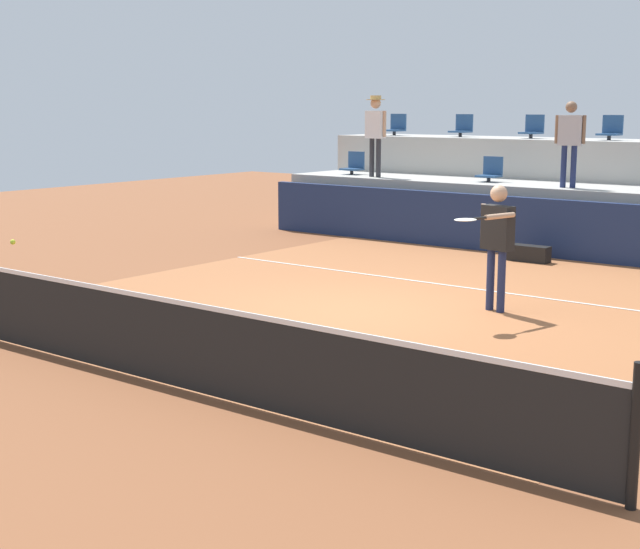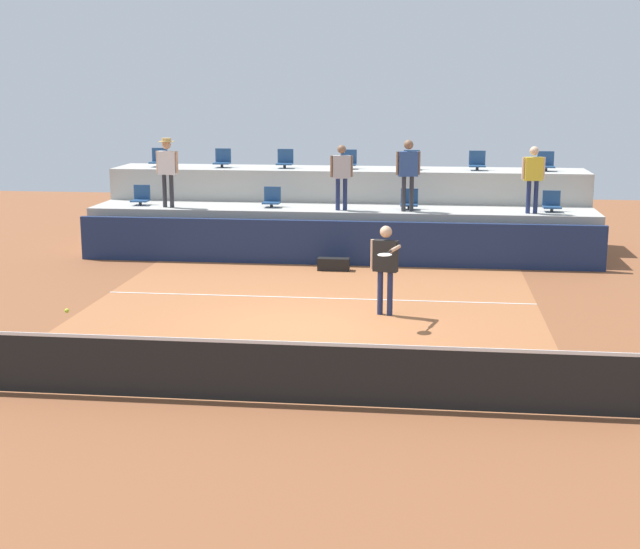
{
  "view_description": "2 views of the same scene",
  "coord_description": "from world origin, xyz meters",
  "px_view_note": "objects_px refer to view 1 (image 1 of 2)",
  "views": [
    {
      "loc": [
        7.21,
        -10.16,
        2.79
      ],
      "look_at": [
        0.63,
        -1.69,
        0.84
      ],
      "focal_mm": 51.77,
      "sensor_mm": 36.0,
      "label": 1
    },
    {
      "loc": [
        2.28,
        -15.88,
        4.4
      ],
      "look_at": [
        0.43,
        -0.7,
        1.17
      ],
      "focal_mm": 50.86,
      "sensor_mm": 36.0,
      "label": 2
    }
  ],
  "objects_px": {
    "stadium_chair_upper_far_left": "(396,126)",
    "stadium_chair_upper_center": "(611,130)",
    "stadium_chair_upper_left": "(462,127)",
    "equipment_bag": "(529,254)",
    "spectator_in_grey": "(570,136)",
    "tennis_ball": "(13,242)",
    "spectator_with_hat": "(375,127)",
    "stadium_chair_lower_far_left": "(354,165)",
    "tennis_player": "(496,234)",
    "stadium_chair_lower_left": "(491,171)",
    "stadium_chair_upper_mid_left": "(533,129)"
  },
  "relations": [
    {
      "from": "spectator_in_grey",
      "to": "stadium_chair_lower_far_left",
      "type": "bearing_deg",
      "value": 175.91
    },
    {
      "from": "stadium_chair_lower_far_left",
      "to": "tennis_player",
      "type": "xyz_separation_m",
      "value": [
        6.78,
        -6.08,
        -0.39
      ]
    },
    {
      "from": "stadium_chair_upper_center",
      "to": "tennis_ball",
      "type": "bearing_deg",
      "value": -103.93
    },
    {
      "from": "spectator_with_hat",
      "to": "stadium_chair_upper_far_left",
      "type": "bearing_deg",
      "value": 111.98
    },
    {
      "from": "stadium_chair_lower_left",
      "to": "stadium_chair_upper_left",
      "type": "bearing_deg",
      "value": 133.48
    },
    {
      "from": "stadium_chair_lower_left",
      "to": "stadium_chair_upper_left",
      "type": "relative_size",
      "value": 1.0
    },
    {
      "from": "stadium_chair_upper_center",
      "to": "equipment_bag",
      "type": "distance_m",
      "value": 4.31
    },
    {
      "from": "stadium_chair_upper_mid_left",
      "to": "stadium_chair_upper_center",
      "type": "xyz_separation_m",
      "value": [
        1.77,
        0.0,
        0.0
      ]
    },
    {
      "from": "spectator_with_hat",
      "to": "tennis_ball",
      "type": "bearing_deg",
      "value": -82.13
    },
    {
      "from": "stadium_chair_upper_center",
      "to": "spectator_with_hat",
      "type": "xyz_separation_m",
      "value": [
        -4.49,
        -2.18,
        0.04
      ]
    },
    {
      "from": "stadium_chair_lower_far_left",
      "to": "tennis_player",
      "type": "relative_size",
      "value": 0.3
    },
    {
      "from": "stadium_chair_lower_left",
      "to": "equipment_bag",
      "type": "xyz_separation_m",
      "value": [
        1.82,
        -1.92,
        -1.31
      ]
    },
    {
      "from": "spectator_with_hat",
      "to": "spectator_in_grey",
      "type": "relative_size",
      "value": 1.08
    },
    {
      "from": "stadium_chair_upper_center",
      "to": "stadium_chair_upper_mid_left",
      "type": "bearing_deg",
      "value": 180.0
    },
    {
      "from": "stadium_chair_upper_center",
      "to": "tennis_player",
      "type": "relative_size",
      "value": 0.3
    },
    {
      "from": "stadium_chair_lower_far_left",
      "to": "tennis_ball",
      "type": "distance_m",
      "value": 10.85
    },
    {
      "from": "stadium_chair_lower_left",
      "to": "tennis_player",
      "type": "relative_size",
      "value": 0.3
    },
    {
      "from": "stadium_chair_upper_left",
      "to": "tennis_ball",
      "type": "xyz_separation_m",
      "value": [
        0.46,
        -12.4,
        -1.22
      ]
    },
    {
      "from": "stadium_chair_upper_center",
      "to": "spectator_in_grey",
      "type": "xyz_separation_m",
      "value": [
        0.02,
        -2.18,
        -0.08
      ]
    },
    {
      "from": "stadium_chair_lower_far_left",
      "to": "stadium_chair_upper_left",
      "type": "height_order",
      "value": "stadium_chair_upper_left"
    },
    {
      "from": "tennis_player",
      "to": "equipment_bag",
      "type": "relative_size",
      "value": 2.3
    },
    {
      "from": "tennis_player",
      "to": "stadium_chair_lower_far_left",
      "type": "bearing_deg",
      "value": 138.09
    },
    {
      "from": "stadium_chair_upper_center",
      "to": "tennis_player",
      "type": "distance_m",
      "value": 8.11
    },
    {
      "from": "spectator_in_grey",
      "to": "stadium_chair_upper_center",
      "type": "bearing_deg",
      "value": 90.64
    },
    {
      "from": "stadium_chair_upper_far_left",
      "to": "spectator_in_grey",
      "type": "relative_size",
      "value": 0.32
    },
    {
      "from": "spectator_with_hat",
      "to": "spectator_in_grey",
      "type": "height_order",
      "value": "spectator_with_hat"
    },
    {
      "from": "spectator_in_grey",
      "to": "tennis_ball",
      "type": "height_order",
      "value": "spectator_in_grey"
    },
    {
      "from": "stadium_chair_upper_far_left",
      "to": "stadium_chair_upper_center",
      "type": "height_order",
      "value": "same"
    },
    {
      "from": "stadium_chair_upper_center",
      "to": "tennis_player",
      "type": "bearing_deg",
      "value": -79.69
    },
    {
      "from": "stadium_chair_upper_far_left",
      "to": "equipment_bag",
      "type": "relative_size",
      "value": 0.68
    },
    {
      "from": "spectator_with_hat",
      "to": "equipment_bag",
      "type": "bearing_deg",
      "value": -18.95
    },
    {
      "from": "stadium_chair_lower_left",
      "to": "stadium_chair_upper_far_left",
      "type": "bearing_deg",
      "value": 153.05
    },
    {
      "from": "stadium_chair_upper_mid_left",
      "to": "tennis_player",
      "type": "xyz_separation_m",
      "value": [
        3.2,
        -7.88,
        -1.24
      ]
    },
    {
      "from": "stadium_chair_upper_mid_left",
      "to": "stadium_chair_upper_far_left",
      "type": "bearing_deg",
      "value": 180.0
    },
    {
      "from": "equipment_bag",
      "to": "stadium_chair_upper_far_left",
      "type": "bearing_deg",
      "value": 145.23
    },
    {
      "from": "tennis_ball",
      "to": "stadium_chair_upper_center",
      "type": "bearing_deg",
      "value": 76.07
    },
    {
      "from": "tennis_ball",
      "to": "equipment_bag",
      "type": "height_order",
      "value": "tennis_ball"
    },
    {
      "from": "spectator_in_grey",
      "to": "tennis_ball",
      "type": "xyz_separation_m",
      "value": [
        -3.1,
        -10.22,
        -1.15
      ]
    },
    {
      "from": "stadium_chair_upper_far_left",
      "to": "stadium_chair_upper_center",
      "type": "bearing_deg",
      "value": 0.0
    },
    {
      "from": "stadium_chair_lower_left",
      "to": "stadium_chair_lower_far_left",
      "type": "bearing_deg",
      "value": 180.0
    },
    {
      "from": "stadium_chair_upper_far_left",
      "to": "stadium_chair_upper_left",
      "type": "bearing_deg",
      "value": 0.0
    },
    {
      "from": "stadium_chair_upper_center",
      "to": "stadium_chair_upper_far_left",
      "type": "bearing_deg",
      "value": 180.0
    },
    {
      "from": "stadium_chair_upper_left",
      "to": "equipment_bag",
      "type": "distance_m",
      "value": 5.57
    },
    {
      "from": "stadium_chair_upper_center",
      "to": "spectator_in_grey",
      "type": "distance_m",
      "value": 2.19
    },
    {
      "from": "stadium_chair_upper_mid_left",
      "to": "spectator_with_hat",
      "type": "bearing_deg",
      "value": -141.26
    },
    {
      "from": "stadium_chair_upper_far_left",
      "to": "spectator_with_hat",
      "type": "height_order",
      "value": "spectator_with_hat"
    },
    {
      "from": "stadium_chair_upper_far_left",
      "to": "tennis_player",
      "type": "bearing_deg",
      "value": -49.21
    },
    {
      "from": "stadium_chair_upper_far_left",
      "to": "stadium_chair_upper_center",
      "type": "xyz_separation_m",
      "value": [
        5.37,
        0.0,
        0.0
      ]
    },
    {
      "from": "tennis_player",
      "to": "stadium_chair_upper_far_left",
      "type": "bearing_deg",
      "value": 130.79
    },
    {
      "from": "stadium_chair_lower_far_left",
      "to": "stadium_chair_lower_left",
      "type": "distance_m",
      "value": 3.51
    }
  ]
}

